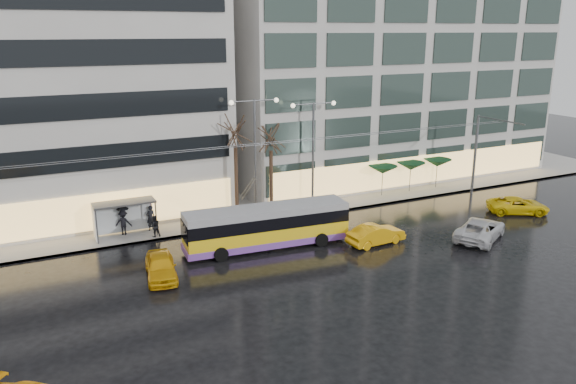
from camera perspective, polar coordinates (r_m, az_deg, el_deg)
ground at (r=34.11m, az=0.74°, el=-8.24°), size 140.00×140.00×0.00m
sidewalk at (r=46.84m, az=-4.78°, el=-1.31°), size 80.00×10.00×0.15m
kerb at (r=42.49m, az=-2.34°, el=-3.11°), size 80.00×0.10×0.15m
building_right at (r=57.22m, az=9.55°, el=14.51°), size 32.00×14.00×25.00m
trolleybus at (r=37.48m, az=-2.15°, el=-3.65°), size 11.24×4.72×5.15m
catenary at (r=39.92m, az=-3.08°, el=1.87°), size 42.24×5.12×7.00m
bus_shelter at (r=40.67m, az=-16.85°, el=-1.91°), size 4.20×1.60×2.51m
street_lamp_near at (r=42.50m, az=-3.38°, el=5.15°), size 3.96×0.36×9.03m
street_lamp_far at (r=44.67m, az=2.57°, el=5.34°), size 3.96×0.36×8.53m
tree_a at (r=41.94m, az=-5.42°, el=6.48°), size 3.20×3.20×8.40m
tree_b at (r=43.37m, az=-1.76°, el=5.94°), size 3.20×3.20×7.70m
parasol_a at (r=49.19m, az=9.61°, el=2.24°), size 2.50×2.50×2.65m
parasol_b at (r=50.95m, az=12.36°, el=2.58°), size 2.50×2.50×2.65m
parasol_c at (r=52.83m, az=14.93°, el=2.88°), size 2.50×2.50×2.65m
taxi_a at (r=34.06m, az=-12.80°, el=-7.38°), size 2.35×4.45×1.44m
taxi_b at (r=38.75m, az=8.93°, el=-4.28°), size 4.27×1.78×1.38m
taxi_c at (r=48.23m, az=22.34°, el=-1.27°), size 5.16×4.15×1.30m
sedan_silver at (r=41.32m, az=18.94°, el=-3.61°), size 5.81×4.76×1.47m
pedestrian_a at (r=41.42m, az=-13.82°, el=-1.92°), size 1.17×1.19×2.19m
pedestrian_b at (r=40.24m, az=-13.38°, el=-3.38°), size 0.78×0.62×1.56m
pedestrian_c at (r=41.11m, az=-16.39°, el=-2.70°), size 1.32×1.09×2.11m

